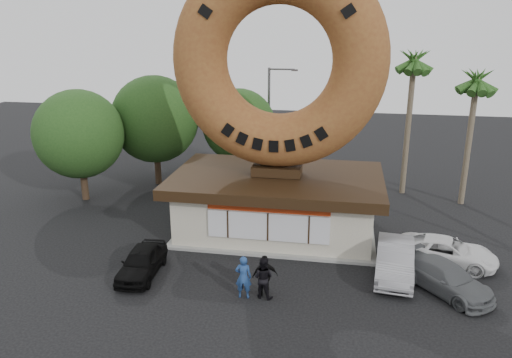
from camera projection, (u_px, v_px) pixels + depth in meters
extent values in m
plane|color=black|center=(257.00, 285.00, 22.00)|extent=(90.00, 90.00, 0.00)
cube|color=silver|center=(277.00, 206.00, 27.17)|extent=(10.00, 6.00, 3.00)
cube|color=#999993|center=(276.00, 230.00, 27.61)|extent=(10.60, 6.60, 0.15)
cube|color=#3F3F3F|center=(277.00, 179.00, 26.70)|extent=(10.00, 6.00, 0.10)
cube|color=black|center=(277.00, 180.00, 26.72)|extent=(11.20, 7.20, 0.55)
cube|color=silver|center=(268.00, 227.00, 24.30)|extent=(6.00, 0.12, 1.40)
cube|color=#A22B0D|center=(268.00, 208.00, 23.98)|extent=(6.00, 0.10, 0.45)
cube|color=black|center=(277.00, 170.00, 26.55)|extent=(2.60, 1.40, 0.50)
torus|color=brown|center=(279.00, 61.00, 24.83)|extent=(10.86, 2.77, 10.86)
cylinder|color=#473321|center=(157.00, 161.00, 35.30)|extent=(0.44, 0.44, 3.30)
sphere|color=#1F4418|center=(155.00, 119.00, 34.38)|extent=(6.00, 6.00, 6.00)
cylinder|color=#473321|center=(239.00, 160.00, 36.31)|extent=(0.44, 0.44, 2.86)
sphere|color=#1F4418|center=(239.00, 125.00, 35.52)|extent=(5.20, 5.20, 5.20)
cylinder|color=#473321|center=(84.00, 177.00, 32.17)|extent=(0.44, 0.44, 3.08)
sphere|color=#1F4418|center=(79.00, 134.00, 31.32)|extent=(5.60, 5.60, 5.60)
cylinder|color=#726651|center=(408.00, 127.00, 32.50)|extent=(0.36, 0.36, 9.00)
cylinder|color=#726651|center=(469.00, 142.00, 30.65)|extent=(0.36, 0.36, 8.00)
cylinder|color=#59595E|center=(269.00, 124.00, 36.13)|extent=(0.18, 0.18, 8.00)
cylinder|color=#59595E|center=(282.00, 69.00, 34.79)|extent=(1.80, 0.12, 0.12)
cube|color=#59595E|center=(295.00, 70.00, 34.66)|extent=(0.45, 0.20, 0.12)
imported|color=navy|center=(243.00, 277.00, 20.78)|extent=(0.72, 0.50, 1.89)
imported|color=black|center=(263.00, 278.00, 20.80)|extent=(1.02, 0.87, 1.82)
imported|color=black|center=(265.00, 276.00, 20.95)|extent=(1.16, 0.75, 1.83)
imported|color=black|center=(142.00, 262.00, 22.73)|extent=(1.75, 3.91, 1.30)
imported|color=#939296|center=(395.00, 260.00, 22.69)|extent=(2.03, 4.76, 1.53)
imported|color=slate|center=(446.00, 278.00, 21.34)|extent=(4.16, 4.49, 1.27)
imported|color=white|center=(447.00, 251.00, 23.77)|extent=(4.99, 3.17, 1.28)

